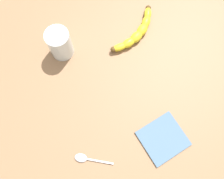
% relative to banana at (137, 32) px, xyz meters
% --- Properties ---
extents(wooden_tabletop, '(1.20, 1.20, 0.03)m').
position_rel_banana_xyz_m(wooden_tabletop, '(-0.10, -0.10, -0.03)').
color(wooden_tabletop, '#876445').
rests_on(wooden_tabletop, ground).
extents(banana, '(0.19, 0.11, 0.03)m').
position_rel_banana_xyz_m(banana, '(0.00, 0.00, 0.00)').
color(banana, yellow).
rests_on(banana, wooden_tabletop).
extents(smoothie_glass, '(0.07, 0.07, 0.10)m').
position_rel_banana_xyz_m(smoothie_glass, '(-0.24, 0.05, 0.03)').
color(smoothie_glass, silver).
rests_on(smoothie_glass, wooden_tabletop).
extents(teaspoon, '(0.10, 0.08, 0.01)m').
position_rel_banana_xyz_m(teaspoon, '(-0.32, -0.28, -0.01)').
color(teaspoon, silver).
rests_on(teaspoon, wooden_tabletop).
extents(folded_napkin, '(0.13, 0.13, 0.01)m').
position_rel_banana_xyz_m(folded_napkin, '(-0.09, -0.34, -0.01)').
color(folded_napkin, slate).
rests_on(folded_napkin, wooden_tabletop).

